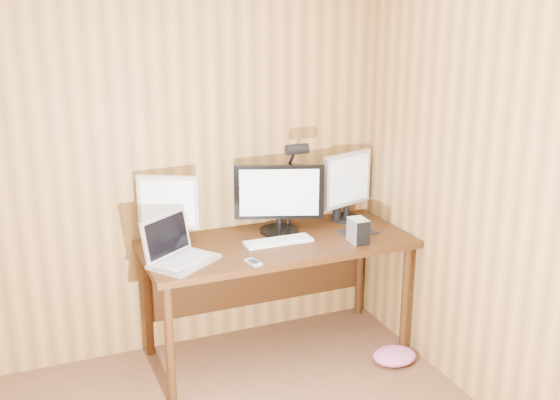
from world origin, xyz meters
TOP-DOWN VIEW (x-y plane):
  - room_shell at (0.00, 0.00)m, footprint 4.00×4.00m
  - desk at (0.93, 1.70)m, footprint 1.60×0.70m
  - monitor_center at (1.00, 1.77)m, footprint 0.53×0.24m
  - monitor_left at (0.33, 1.84)m, footprint 0.34×0.20m
  - monitor_right at (1.50, 1.83)m, footprint 0.39×0.19m
  - laptop at (0.30, 1.54)m, footprint 0.45×0.43m
  - keyboard at (0.93, 1.60)m, footprint 0.41×0.13m
  - mousepad at (1.45, 1.58)m, footprint 0.23×0.20m
  - mouse at (1.45, 1.58)m, footprint 0.10×0.12m
  - hard_drive at (1.37, 1.42)m, footprint 0.09×0.14m
  - phone at (0.68, 1.35)m, footprint 0.07×0.12m
  - speaker at (1.43, 1.82)m, footprint 0.05×0.05m
  - desk_lamp at (1.10, 1.78)m, footprint 0.14×0.20m
  - fabric_pile at (1.55, 1.24)m, footprint 0.31×0.27m

SIDE VIEW (x-z plane):
  - fabric_pile at x=1.55m, z-range 0.00..0.09m
  - desk at x=0.93m, z-range 0.25..1.00m
  - mousepad at x=1.45m, z-range 0.75..0.75m
  - phone at x=0.68m, z-range 0.75..0.76m
  - keyboard at x=0.93m, z-range 0.75..0.77m
  - mouse at x=1.45m, z-range 0.75..0.79m
  - laptop at x=0.30m, z-range 0.69..0.94m
  - speaker at x=1.43m, z-range 0.75..0.88m
  - hard_drive at x=1.37m, z-range 0.75..0.90m
  - monitor_left at x=0.33m, z-range 0.76..1.18m
  - monitor_center at x=1.00m, z-range 0.76..1.19m
  - monitor_right at x=1.50m, z-range 0.77..1.22m
  - desk_lamp at x=1.10m, z-range 0.82..1.42m
  - room_shell at x=0.00m, z-range -0.75..3.25m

